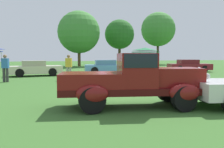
% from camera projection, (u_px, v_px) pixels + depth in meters
% --- Properties ---
extents(ground_plane, '(120.00, 120.00, 0.00)m').
position_uv_depth(ground_plane, '(133.00, 104.00, 7.76)').
color(ground_plane, '#386628').
extents(feature_pickup_truck, '(4.69, 2.48, 1.70)m').
position_uv_depth(feature_pickup_truck, '(133.00, 80.00, 7.17)').
color(feature_pickup_truck, '#400B0B').
rests_on(feature_pickup_truck, ground_plane).
extents(show_car_cream, '(4.18, 2.06, 1.22)m').
position_uv_depth(show_car_cream, '(35.00, 68.00, 18.29)').
color(show_car_cream, beige).
rests_on(show_car_cream, ground_plane).
extents(show_car_skyblue, '(4.22, 2.20, 1.22)m').
position_uv_depth(show_car_skyblue, '(107.00, 67.00, 20.66)').
color(show_car_skyblue, '#669EDB').
rests_on(show_car_skyblue, ground_plane).
extents(show_car_burgundy, '(4.41, 2.57, 1.22)m').
position_uv_depth(show_car_burgundy, '(189.00, 66.00, 23.02)').
color(show_car_burgundy, maroon).
rests_on(show_car_burgundy, ground_plane).
extents(spectator_near_truck, '(0.45, 0.34, 1.69)m').
position_uv_depth(spectator_near_truck, '(5.00, 67.00, 13.98)').
color(spectator_near_truck, '#383838').
rests_on(spectator_near_truck, ground_plane).
extents(spectator_far_side, '(0.47, 0.39, 1.69)m').
position_uv_depth(spectator_far_side, '(69.00, 66.00, 15.33)').
color(spectator_far_side, '#9E998E').
rests_on(spectator_far_side, ground_plane).
extents(canopy_tent_center_field, '(2.87, 2.87, 2.71)m').
position_uv_depth(canopy_tent_center_field, '(145.00, 50.00, 31.20)').
color(canopy_tent_center_field, '#B7B7BC').
rests_on(canopy_tent_center_field, ground_plane).
extents(treeline_mid_left, '(6.34, 6.34, 8.29)m').
position_uv_depth(treeline_mid_left, '(79.00, 32.00, 34.23)').
color(treeline_mid_left, brown).
rests_on(treeline_mid_left, ground_plane).
extents(treeline_center, '(4.89, 4.89, 7.59)m').
position_uv_depth(treeline_center, '(120.00, 34.00, 37.88)').
color(treeline_center, '#47331E').
rests_on(treeline_center, ground_plane).
extents(treeline_mid_right, '(6.40, 6.40, 9.76)m').
position_uv_depth(treeline_mid_right, '(158.00, 29.00, 43.02)').
color(treeline_mid_right, '#47331E').
rests_on(treeline_mid_right, ground_plane).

